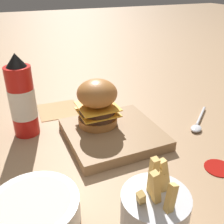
% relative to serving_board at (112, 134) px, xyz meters
% --- Properties ---
extents(ground_plane, '(6.00, 6.00, 0.00)m').
position_rel_serving_board_xyz_m(ground_plane, '(0.00, -0.05, -0.01)').
color(ground_plane, '#9E7A56').
extents(serving_board, '(0.22, 0.22, 0.03)m').
position_rel_serving_board_xyz_m(serving_board, '(0.00, 0.00, 0.00)').
color(serving_board, olive).
rests_on(serving_board, ground_plane).
extents(burger, '(0.10, 0.10, 0.12)m').
position_rel_serving_board_xyz_m(burger, '(-0.02, 0.04, 0.07)').
color(burger, '#AD6B33').
rests_on(burger, serving_board).
extents(ketchup_bottle, '(0.06, 0.06, 0.21)m').
position_rel_serving_board_xyz_m(ketchup_bottle, '(-0.19, 0.11, 0.08)').
color(ketchup_bottle, red).
rests_on(ketchup_bottle, ground_plane).
extents(fries_basket, '(0.10, 0.10, 0.15)m').
position_rel_serving_board_xyz_m(fries_basket, '(-0.06, -0.28, 0.03)').
color(fries_basket, '#B7B7BC').
rests_on(fries_basket, ground_plane).
extents(side_bowl, '(0.15, 0.15, 0.05)m').
position_rel_serving_board_xyz_m(side_bowl, '(-0.22, -0.18, 0.01)').
color(side_bowl, silver).
rests_on(side_bowl, ground_plane).
extents(spoon, '(0.13, 0.11, 0.01)m').
position_rel_serving_board_xyz_m(spoon, '(0.24, -0.03, -0.01)').
color(spoon, silver).
rests_on(spoon, ground_plane).
extents(ketchup_puddle, '(0.06, 0.06, 0.00)m').
position_rel_serving_board_xyz_m(ketchup_puddle, '(0.16, -0.20, -0.01)').
color(ketchup_puddle, '#9E140F').
rests_on(ketchup_puddle, ground_plane).
extents(parchment_square, '(0.12, 0.12, 0.00)m').
position_rel_serving_board_xyz_m(parchment_square, '(-0.09, 0.21, -0.01)').
color(parchment_square, tan).
rests_on(parchment_square, ground_plane).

